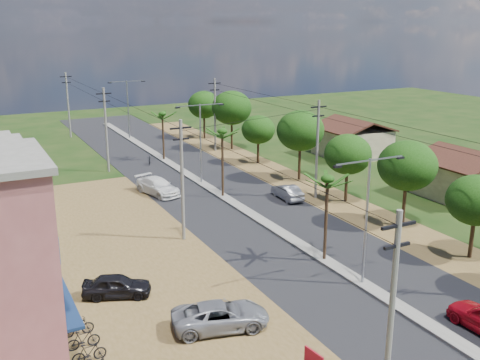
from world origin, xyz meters
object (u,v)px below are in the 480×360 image
at_px(car_parked_dark, 117,286).
at_px(car_white_far, 158,187).
at_px(car_parked_silver, 221,316).
at_px(car_silver_mid, 287,192).

bearing_deg(car_parked_dark, car_white_far, -3.57).
bearing_deg(car_parked_silver, car_silver_mid, -27.05).
distance_m(car_parked_silver, car_parked_dark, 7.15).
height_order(car_parked_silver, car_parked_dark, car_parked_silver).
height_order(car_silver_mid, car_white_far, car_white_far).
bearing_deg(car_parked_dark, car_silver_mid, -36.32).
bearing_deg(car_parked_silver, car_parked_dark, 46.49).
relative_size(car_white_far, car_parked_dark, 1.32).
distance_m(car_white_far, car_parked_silver, 24.74).
bearing_deg(car_silver_mid, car_white_far, -30.63).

